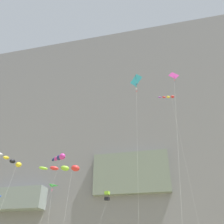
{
  "coord_description": "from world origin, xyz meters",
  "views": [
    {
      "loc": [
        6.92,
        -5.31,
        2.16
      ],
      "look_at": [
        1.17,
        20.54,
        18.17
      ],
      "focal_mm": 38.44,
      "sensor_mm": 36.0,
      "label": 1
    }
  ],
  "objects_px": {
    "kite_windsock_mid_right": "(13,162)",
    "kite_windsock_upper_left": "(169,98)",
    "kite_windsock_upper_mid": "(66,168)",
    "kite_diamond_front_field": "(174,84)",
    "kite_delta_high_right": "(51,192)",
    "kite_box_low_right": "(107,196)",
    "kite_diamond_high_center": "(136,84)",
    "kite_windsock_high_left": "(59,158)"
  },
  "relations": [
    {
      "from": "kite_windsock_mid_right",
      "to": "kite_windsock_upper_left",
      "type": "distance_m",
      "value": 32.7
    },
    {
      "from": "kite_windsock_upper_mid",
      "to": "kite_windsock_upper_left",
      "type": "bearing_deg",
      "value": 18.84
    },
    {
      "from": "kite_diamond_front_field",
      "to": "kite_windsock_upper_left",
      "type": "bearing_deg",
      "value": 90.35
    },
    {
      "from": "kite_windsock_mid_right",
      "to": "kite_windsock_upper_left",
      "type": "height_order",
      "value": "kite_windsock_upper_left"
    },
    {
      "from": "kite_delta_high_right",
      "to": "kite_windsock_mid_right",
      "type": "xyz_separation_m",
      "value": [
        -9.64,
        2.31,
        6.5
      ]
    },
    {
      "from": "kite_diamond_front_field",
      "to": "kite_box_low_right",
      "type": "bearing_deg",
      "value": 137.57
    },
    {
      "from": "kite_diamond_front_field",
      "to": "kite_diamond_high_center",
      "type": "height_order",
      "value": "kite_diamond_high_center"
    },
    {
      "from": "kite_windsock_upper_mid",
      "to": "kite_delta_high_right",
      "type": "height_order",
      "value": "kite_windsock_upper_mid"
    },
    {
      "from": "kite_box_low_right",
      "to": "kite_delta_high_right",
      "type": "bearing_deg",
      "value": -167.22
    },
    {
      "from": "kite_windsock_upper_mid",
      "to": "kite_windsock_high_left",
      "type": "bearing_deg",
      "value": -140.25
    },
    {
      "from": "kite_windsock_mid_right",
      "to": "kite_diamond_high_center",
      "type": "relative_size",
      "value": 0.7
    },
    {
      "from": "kite_windsock_upper_mid",
      "to": "kite_windsock_upper_left",
      "type": "relative_size",
      "value": 0.5
    },
    {
      "from": "kite_windsock_high_left",
      "to": "kite_windsock_upper_left",
      "type": "height_order",
      "value": "kite_windsock_upper_left"
    },
    {
      "from": "kite_diamond_front_field",
      "to": "kite_windsock_upper_left",
      "type": "distance_m",
      "value": 16.2
    },
    {
      "from": "kite_windsock_upper_mid",
      "to": "kite_windsock_mid_right",
      "type": "bearing_deg",
      "value": 166.04
    },
    {
      "from": "kite_box_low_right",
      "to": "kite_windsock_high_left",
      "type": "relative_size",
      "value": 0.66
    },
    {
      "from": "kite_delta_high_right",
      "to": "kite_diamond_high_center",
      "type": "height_order",
      "value": "kite_diamond_high_center"
    },
    {
      "from": "kite_windsock_upper_mid",
      "to": "kite_delta_high_right",
      "type": "relative_size",
      "value": 1.32
    },
    {
      "from": "kite_windsock_mid_right",
      "to": "kite_box_low_right",
      "type": "bearing_deg",
      "value": -1.04
    },
    {
      "from": "kite_delta_high_right",
      "to": "kite_box_low_right",
      "type": "distance_m",
      "value": 8.97
    },
    {
      "from": "kite_windsock_upper_mid",
      "to": "kite_box_low_right",
      "type": "distance_m",
      "value": 7.92
    },
    {
      "from": "kite_delta_high_right",
      "to": "kite_windsock_upper_left",
      "type": "height_order",
      "value": "kite_windsock_upper_left"
    },
    {
      "from": "kite_diamond_front_field",
      "to": "kite_windsock_upper_mid",
      "type": "relative_size",
      "value": 1.64
    },
    {
      "from": "kite_windsock_upper_mid",
      "to": "kite_diamond_high_center",
      "type": "relative_size",
      "value": 0.58
    },
    {
      "from": "kite_delta_high_right",
      "to": "kite_diamond_front_field",
      "type": "bearing_deg",
      "value": -23.34
    },
    {
      "from": "kite_windsock_mid_right",
      "to": "kite_box_low_right",
      "type": "distance_m",
      "value": 19.71
    },
    {
      "from": "kite_diamond_front_field",
      "to": "kite_windsock_high_left",
      "type": "xyz_separation_m",
      "value": [
        -19.1,
        7.39,
        -6.2
      ]
    },
    {
      "from": "kite_box_low_right",
      "to": "kite_diamond_high_center",
      "type": "relative_size",
      "value": 0.42
    },
    {
      "from": "kite_diamond_high_center",
      "to": "kite_diamond_front_field",
      "type": "bearing_deg",
      "value": -16.4
    },
    {
      "from": "kite_delta_high_right",
      "to": "kite_windsock_mid_right",
      "type": "relative_size",
      "value": 0.63
    },
    {
      "from": "kite_diamond_front_field",
      "to": "kite_windsock_upper_mid",
      "type": "height_order",
      "value": "kite_diamond_front_field"
    },
    {
      "from": "kite_diamond_front_field",
      "to": "kite_delta_high_right",
      "type": "height_order",
      "value": "kite_diamond_front_field"
    },
    {
      "from": "kite_diamond_front_field",
      "to": "kite_windsock_high_left",
      "type": "height_order",
      "value": "kite_diamond_front_field"
    },
    {
      "from": "kite_diamond_high_center",
      "to": "kite_windsock_upper_left",
      "type": "bearing_deg",
      "value": 67.84
    },
    {
      "from": "kite_diamond_front_field",
      "to": "kite_windsock_mid_right",
      "type": "xyz_separation_m",
      "value": [
        -30.25,
        11.2,
        -4.7
      ]
    },
    {
      "from": "kite_box_low_right",
      "to": "kite_windsock_high_left",
      "type": "height_order",
      "value": "kite_windsock_high_left"
    },
    {
      "from": "kite_box_low_right",
      "to": "kite_windsock_high_left",
      "type": "distance_m",
      "value": 9.81
    },
    {
      "from": "kite_box_low_right",
      "to": "kite_diamond_high_center",
      "type": "distance_m",
      "value": 18.05
    },
    {
      "from": "kite_windsock_high_left",
      "to": "kite_delta_high_right",
      "type": "bearing_deg",
      "value": 135.15
    },
    {
      "from": "kite_windsock_mid_right",
      "to": "kite_diamond_high_center",
      "type": "xyz_separation_m",
      "value": [
        24.96,
        -9.65,
        6.83
      ]
    },
    {
      "from": "kite_windsock_upper_left",
      "to": "kite_box_low_right",
      "type": "bearing_deg",
      "value": -163.6
    },
    {
      "from": "kite_delta_high_right",
      "to": "kite_diamond_high_center",
      "type": "xyz_separation_m",
      "value": [
        15.32,
        -7.34,
        13.33
      ]
    }
  ]
}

